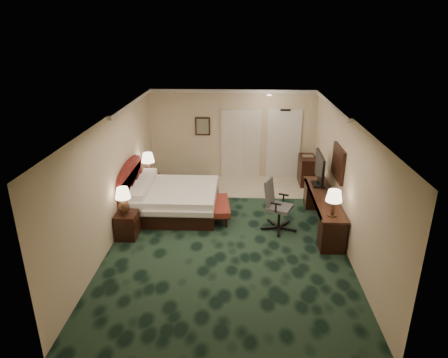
{
  "coord_description": "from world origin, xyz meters",
  "views": [
    {
      "loc": [
        0.26,
        -8.01,
        4.46
      ],
      "look_at": [
        -0.12,
        0.6,
        1.12
      ],
      "focal_mm": 32.0,
      "sensor_mm": 36.0,
      "label": 1
    }
  ],
  "objects_px": {
    "bed": "(175,200)",
    "nightstand_near": "(127,225)",
    "lamp_far": "(148,165)",
    "nightstand_far": "(150,185)",
    "desk": "(323,211)",
    "desk_chair": "(280,206)",
    "lamp_near": "(123,201)",
    "tv": "(319,170)",
    "bed_bench": "(221,210)",
    "minibar": "(307,170)"
  },
  "relations": [
    {
      "from": "bed",
      "to": "tv",
      "type": "bearing_deg",
      "value": 1.77
    },
    {
      "from": "nightstand_near",
      "to": "minibar",
      "type": "relative_size",
      "value": 0.68
    },
    {
      "from": "lamp_far",
      "to": "bed_bench",
      "type": "relative_size",
      "value": 0.57
    },
    {
      "from": "lamp_near",
      "to": "desk",
      "type": "distance_m",
      "value": 4.55
    },
    {
      "from": "tv",
      "to": "lamp_far",
      "type": "bearing_deg",
      "value": 169.71
    },
    {
      "from": "tv",
      "to": "minibar",
      "type": "distance_m",
      "value": 2.13
    },
    {
      "from": "nightstand_far",
      "to": "minibar",
      "type": "height_order",
      "value": "minibar"
    },
    {
      "from": "nightstand_near",
      "to": "lamp_near",
      "type": "xyz_separation_m",
      "value": [
        -0.01,
        -0.05,
        0.6
      ]
    },
    {
      "from": "bed",
      "to": "lamp_far",
      "type": "bearing_deg",
      "value": 130.82
    },
    {
      "from": "lamp_near",
      "to": "nightstand_far",
      "type": "bearing_deg",
      "value": 89.8
    },
    {
      "from": "nightstand_near",
      "to": "lamp_far",
      "type": "xyz_separation_m",
      "value": [
        0.01,
        2.31,
        0.62
      ]
    },
    {
      "from": "bed",
      "to": "nightstand_far",
      "type": "distance_m",
      "value": 1.39
    },
    {
      "from": "desk",
      "to": "lamp_far",
      "type": "bearing_deg",
      "value": 160.3
    },
    {
      "from": "bed",
      "to": "nightstand_near",
      "type": "bearing_deg",
      "value": -124.33
    },
    {
      "from": "nightstand_far",
      "to": "tv",
      "type": "xyz_separation_m",
      "value": [
        4.43,
        -0.95,
        0.87
      ]
    },
    {
      "from": "desk_chair",
      "to": "lamp_near",
      "type": "bearing_deg",
      "value": -147.53
    },
    {
      "from": "desk_chair",
      "to": "lamp_far",
      "type": "bearing_deg",
      "value": 175.36
    },
    {
      "from": "nightstand_far",
      "to": "bed_bench",
      "type": "distance_m",
      "value": 2.43
    },
    {
      "from": "nightstand_near",
      "to": "minibar",
      "type": "xyz_separation_m",
      "value": [
        4.48,
        3.4,
        0.13
      ]
    },
    {
      "from": "bed_bench",
      "to": "tv",
      "type": "distance_m",
      "value": 2.61
    },
    {
      "from": "nightstand_near",
      "to": "lamp_far",
      "type": "distance_m",
      "value": 2.39
    },
    {
      "from": "bed",
      "to": "nightstand_near",
      "type": "distance_m",
      "value": 1.57
    },
    {
      "from": "bed_bench",
      "to": "desk",
      "type": "relative_size",
      "value": 0.45
    },
    {
      "from": "lamp_far",
      "to": "bed_bench",
      "type": "xyz_separation_m",
      "value": [
        2.03,
        -1.27,
        -0.71
      ]
    },
    {
      "from": "nightstand_near",
      "to": "nightstand_far",
      "type": "distance_m",
      "value": 2.36
    },
    {
      "from": "bed",
      "to": "bed_bench",
      "type": "height_order",
      "value": "bed"
    },
    {
      "from": "lamp_near",
      "to": "bed_bench",
      "type": "distance_m",
      "value": 2.42
    },
    {
      "from": "bed",
      "to": "lamp_near",
      "type": "xyz_separation_m",
      "value": [
        -0.89,
        -1.34,
        0.56
      ]
    },
    {
      "from": "bed",
      "to": "nightstand_near",
      "type": "xyz_separation_m",
      "value": [
        -0.88,
        -1.29,
        -0.04
      ]
    },
    {
      "from": "lamp_near",
      "to": "lamp_far",
      "type": "bearing_deg",
      "value": 89.58
    },
    {
      "from": "minibar",
      "to": "nightstand_far",
      "type": "bearing_deg",
      "value": -166.9
    },
    {
      "from": "nightstand_far",
      "to": "lamp_far",
      "type": "relative_size",
      "value": 0.86
    },
    {
      "from": "lamp_far",
      "to": "desk",
      "type": "height_order",
      "value": "lamp_far"
    },
    {
      "from": "nightstand_far",
      "to": "bed_bench",
      "type": "relative_size",
      "value": 0.48
    },
    {
      "from": "desk",
      "to": "desk_chair",
      "type": "distance_m",
      "value": 1.07
    },
    {
      "from": "nightstand_far",
      "to": "desk",
      "type": "relative_size",
      "value": 0.22
    },
    {
      "from": "lamp_near",
      "to": "tv",
      "type": "bearing_deg",
      "value": 18.11
    },
    {
      "from": "nightstand_near",
      "to": "nightstand_far",
      "type": "xyz_separation_m",
      "value": [
        -0.0,
        2.36,
        -0.0
      ]
    },
    {
      "from": "nightstand_far",
      "to": "lamp_far",
      "type": "bearing_deg",
      "value": -79.76
    },
    {
      "from": "desk",
      "to": "minibar",
      "type": "height_order",
      "value": "minibar"
    },
    {
      "from": "nightstand_far",
      "to": "desk",
      "type": "height_order",
      "value": "desk"
    },
    {
      "from": "lamp_near",
      "to": "tv",
      "type": "height_order",
      "value": "tv"
    },
    {
      "from": "bed_bench",
      "to": "lamp_near",
      "type": "bearing_deg",
      "value": -158.12
    },
    {
      "from": "lamp_far",
      "to": "nightstand_near",
      "type": "bearing_deg",
      "value": -90.19
    },
    {
      "from": "desk",
      "to": "desk_chair",
      "type": "relative_size",
      "value": 2.2
    },
    {
      "from": "bed",
      "to": "desk_chair",
      "type": "xyz_separation_m",
      "value": [
        2.53,
        -0.77,
        0.27
      ]
    },
    {
      "from": "nightstand_far",
      "to": "lamp_near",
      "type": "height_order",
      "value": "lamp_near"
    },
    {
      "from": "bed",
      "to": "minibar",
      "type": "relative_size",
      "value": 2.45
    },
    {
      "from": "nightstand_near",
      "to": "tv",
      "type": "bearing_deg",
      "value": 17.6
    },
    {
      "from": "nightstand_near",
      "to": "desk_chair",
      "type": "xyz_separation_m",
      "value": [
        3.42,
        0.53,
        0.31
      ]
    }
  ]
}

